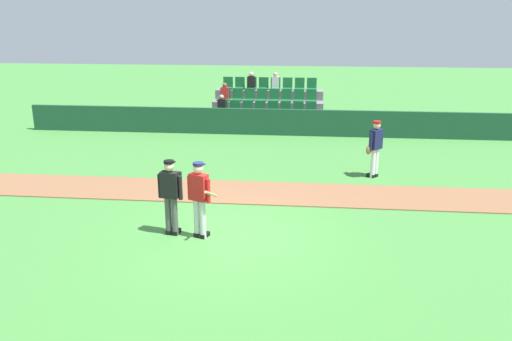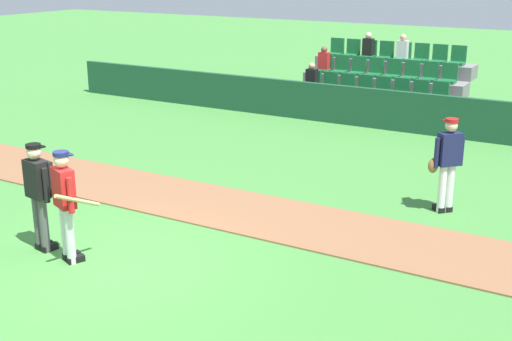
% 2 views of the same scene
% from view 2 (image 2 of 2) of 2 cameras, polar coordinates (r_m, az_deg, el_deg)
% --- Properties ---
extents(ground_plane, '(80.00, 80.00, 0.00)m').
position_cam_2_polar(ground_plane, '(10.65, -12.54, -7.66)').
color(ground_plane, '#42843A').
extents(infield_dirt_path, '(28.00, 1.95, 0.03)m').
position_cam_2_polar(infield_dirt_path, '(12.76, -3.74, -2.91)').
color(infield_dirt_path, brown).
rests_on(infield_dirt_path, ground).
extents(dugout_fence, '(20.00, 0.16, 1.09)m').
position_cam_2_polar(dugout_fence, '(18.93, 8.71, 5.36)').
color(dugout_fence, '#19472D').
rests_on(dugout_fence, ground).
extents(stadium_bleachers, '(5.00, 2.95, 2.30)m').
position_cam_2_polar(stadium_bleachers, '(20.65, 10.61, 6.49)').
color(stadium_bleachers, slate).
rests_on(stadium_bleachers, ground).
extents(batter_red_jersey, '(0.61, 0.80, 1.76)m').
position_cam_2_polar(batter_red_jersey, '(10.48, -15.83, -2.61)').
color(batter_red_jersey, silver).
rests_on(batter_red_jersey, ground).
extents(umpire_home_plate, '(0.58, 0.36, 1.76)m').
position_cam_2_polar(umpire_home_plate, '(11.02, -17.90, -1.65)').
color(umpire_home_plate, '#4C4C4C').
rests_on(umpire_home_plate, ground).
extents(runner_navy_jersey, '(0.55, 0.51, 1.76)m').
position_cam_2_polar(runner_navy_jersey, '(12.60, 15.89, 0.71)').
color(runner_navy_jersey, white).
rests_on(runner_navy_jersey, ground).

